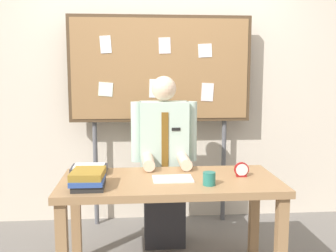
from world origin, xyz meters
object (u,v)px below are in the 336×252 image
object	(u,v)px
book_stack	(88,179)
open_notebook	(173,179)
desk_clock	(241,170)
desk	(170,192)
paper_tray	(89,169)
bulletin_board	(160,72)
person	(164,167)
coffee_mug	(209,179)

from	to	relation	value
book_stack	open_notebook	size ratio (longest dim) A/B	1.01
desk_clock	desk	bearing A→B (deg)	-177.80
book_stack	desk	bearing A→B (deg)	16.46
open_notebook	paper_tray	distance (m)	0.64
open_notebook	desk_clock	world-z (taller)	desk_clock
bulletin_board	paper_tray	distance (m)	1.23
person	paper_tray	distance (m)	0.69
person	bulletin_board	bearing A→B (deg)	90.01
person	desk	bearing A→B (deg)	-90.00
desk	open_notebook	bearing A→B (deg)	-51.30
person	open_notebook	distance (m)	0.60
desk	bulletin_board	xyz separation A→B (m)	(-0.00, 1.04, 0.84)
paper_tray	open_notebook	bearing A→B (deg)	-21.65
book_stack	coffee_mug	size ratio (longest dim) A/B	3.18
desk	book_stack	world-z (taller)	book_stack
bulletin_board	desk_clock	world-z (taller)	bulletin_board
open_notebook	paper_tray	size ratio (longest dim) A/B	1.06
book_stack	desk_clock	world-z (taller)	book_stack
open_notebook	coffee_mug	size ratio (longest dim) A/B	3.15
person	book_stack	xyz separation A→B (m)	(-0.55, -0.74, 0.12)
open_notebook	desk	bearing A→B (deg)	128.70
desk	open_notebook	distance (m)	0.11
bulletin_board	coffee_mug	world-z (taller)	bulletin_board
desk	coffee_mug	size ratio (longest dim) A/B	17.36
person	bulletin_board	world-z (taller)	bulletin_board
bulletin_board	paper_tray	size ratio (longest dim) A/B	7.64
open_notebook	paper_tray	xyz separation A→B (m)	(-0.60, 0.24, 0.02)
book_stack	desk_clock	distance (m)	1.08
paper_tray	book_stack	bearing A→B (deg)	-84.61
bulletin_board	person	bearing A→B (deg)	-89.99
desk_clock	coffee_mug	distance (m)	0.33
book_stack	paper_tray	xyz separation A→B (m)	(-0.04, 0.38, -0.03)
desk	desk_clock	xyz separation A→B (m)	(0.51, 0.02, 0.14)
open_notebook	paper_tray	world-z (taller)	paper_tray
desk	person	distance (m)	0.58
desk	coffee_mug	bearing A→B (deg)	-35.14
bulletin_board	open_notebook	distance (m)	1.29
bulletin_board	desk_clock	xyz separation A→B (m)	(0.51, -1.02, -0.69)
person	coffee_mug	bearing A→B (deg)	-71.99
desk	desk_clock	size ratio (longest dim) A/B	14.61
coffee_mug	bulletin_board	bearing A→B (deg)	101.44
coffee_mug	person	bearing A→B (deg)	108.01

